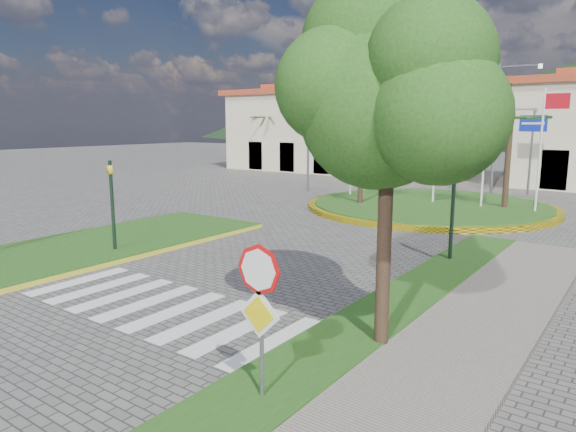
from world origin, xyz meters
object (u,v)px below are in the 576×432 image
Objects in this scene: roundabout_island at (429,205)px; stop_sign at (260,299)px; white_van at (415,172)px; deciduous_tree at (390,81)px; car_dark_a at (420,174)px.

stop_sign is (4.90, -20.04, 1.62)m from roundabout_island.
white_van is (-10.93, 32.71, -1.18)m from stop_sign.
deciduous_tree is (0.60, 3.04, 3.38)m from stop_sign.
stop_sign is at bearing -158.33° from white_van.
roundabout_island is 14.05m from white_van.
white_van is at bearing 111.23° from deciduous_tree.
roundabout_island is 13.27m from car_dark_a.
roundabout_island is at bearing -171.33° from car_dark_a.
white_van reaches higher than car_dark_a.
deciduous_tree reaches higher than car_dark_a.
white_van is at bearing 115.45° from roundabout_island.
deciduous_tree is at bearing -155.57° from white_van.
deciduous_tree is at bearing 78.82° from stop_sign.
stop_sign is 33.79m from car_dark_a.
deciduous_tree is 31.43m from car_dark_a.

